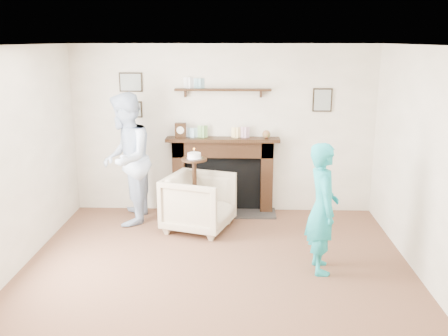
{
  "coord_description": "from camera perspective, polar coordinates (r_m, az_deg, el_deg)",
  "views": [
    {
      "loc": [
        0.26,
        -4.84,
        2.56
      ],
      "look_at": [
        0.07,
        0.9,
        1.07
      ],
      "focal_mm": 40.0,
      "sensor_mm": 36.0,
      "label": 1
    }
  ],
  "objects": [
    {
      "name": "ground",
      "position": [
        5.48,
        -1.05,
        -13.34
      ],
      "size": [
        5.0,
        5.0,
        0.0
      ],
      "primitive_type": "plane",
      "color": "brown",
      "rests_on": "ground"
    },
    {
      "name": "room_shell",
      "position": [
        5.61,
        -0.79,
        4.91
      ],
      "size": [
        4.54,
        5.02,
        2.52
      ],
      "color": "beige",
      "rests_on": "ground"
    },
    {
      "name": "armchair",
      "position": [
        6.99,
        -2.83,
        -6.97
      ],
      "size": [
        1.07,
        1.06,
        0.78
      ],
      "primitive_type": "imported",
      "rotation": [
        0.0,
        0.0,
        1.25
      ],
      "color": "tan",
      "rests_on": "ground"
    },
    {
      "name": "man",
      "position": [
        7.38,
        -10.79,
        -6.04
      ],
      "size": [
        0.75,
        0.94,
        1.86
      ],
      "primitive_type": "imported",
      "rotation": [
        0.0,
        0.0,
        -1.52
      ],
      "color": "#A8B3D2",
      "rests_on": "ground"
    },
    {
      "name": "woman",
      "position": [
        5.93,
        10.83,
        -11.31
      ],
      "size": [
        0.38,
        0.56,
        1.48
      ],
      "primitive_type": "imported",
      "rotation": [
        0.0,
        0.0,
        1.62
      ],
      "color": "#21BFA6",
      "rests_on": "ground"
    },
    {
      "name": "pedestal_table",
      "position": [
        6.9,
        -3.39,
        -1.22
      ],
      "size": [
        0.35,
        0.35,
        1.13
      ],
      "color": "black",
      "rests_on": "ground"
    }
  ]
}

